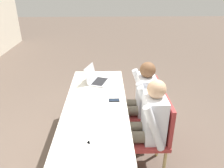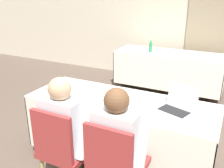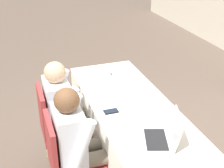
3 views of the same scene
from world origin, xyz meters
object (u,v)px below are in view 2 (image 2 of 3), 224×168
cell_phone (116,109)px  chair_near_right (115,164)px  water_bottle (151,46)px  person_white_shirt (120,141)px  chair_near_left (62,147)px  person_checkered_shirt (68,127)px  laptop (176,107)px

cell_phone → chair_near_right: bearing=-65.3°
water_bottle → chair_near_right: (0.69, -2.96, -0.36)m
chair_near_right → person_white_shirt: person_white_shirt is taller
cell_phone → person_white_shirt: person_white_shirt is taller
chair_near_left → person_checkered_shirt: 0.19m
cell_phone → person_checkered_shirt: (-0.32, -0.35, -0.10)m
laptop → chair_near_left: 1.13m
cell_phone → chair_near_right: (0.21, -0.45, -0.26)m
chair_near_left → person_white_shirt: 0.56m
cell_phone → water_bottle: 2.56m
person_white_shirt → chair_near_left: bearing=11.0°
cell_phone → chair_near_left: bearing=-125.7°
chair_near_right → person_checkered_shirt: person_checkered_shirt is taller
laptop → cell_phone: 0.58m
chair_near_left → chair_near_right: same height
water_bottle → person_checkered_shirt: person_checkered_shirt is taller
cell_phone → chair_near_left: size_ratio=0.14×
chair_near_left → laptop: bearing=-141.4°
person_white_shirt → cell_phone: bearing=-58.7°
person_white_shirt → person_checkered_shirt: bearing=0.0°
person_checkered_shirt → chair_near_right: bearing=169.0°
chair_near_right → person_white_shirt: bearing=-90.0°
cell_phone → chair_near_left: (-0.32, -0.45, -0.26)m
laptop → water_bottle: water_bottle is taller
cell_phone → person_checkered_shirt: size_ratio=0.11×
chair_near_left → person_white_shirt: size_ratio=0.78×
chair_near_right → person_checkered_shirt: bearing=-11.0°
chair_near_right → person_white_shirt: (0.00, 0.10, 0.16)m
water_bottle → chair_near_left: bearing=-86.8°
water_bottle → person_checkered_shirt: size_ratio=0.21×
chair_near_right → person_checkered_shirt: 0.56m
laptop → chair_near_right: size_ratio=0.43×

